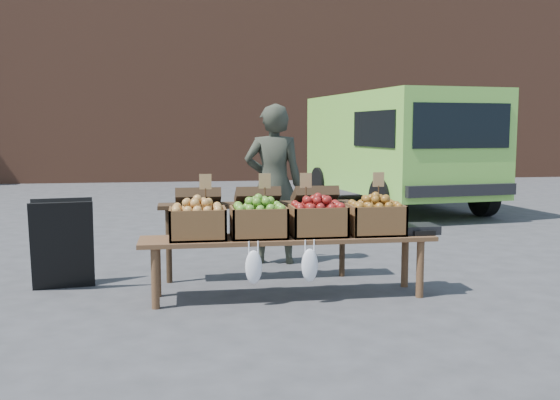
{
  "coord_description": "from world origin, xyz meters",
  "views": [
    {
      "loc": [
        -1.1,
        -5.54,
        1.55
      ],
      "look_at": [
        -0.16,
        0.53,
        0.85
      ],
      "focal_mm": 40.0,
      "sensor_mm": 36.0,
      "label": 1
    }
  ],
  "objects": [
    {
      "name": "crate_golden_apples",
      "position": [
        -0.99,
        0.03,
        0.71
      ],
      "size": [
        0.5,
        0.4,
        0.28
      ],
      "primitive_type": null,
      "color": "gold",
      "rests_on": "display_bench"
    },
    {
      "name": "chalkboard_sign",
      "position": [
        -2.28,
        0.69,
        0.44
      ],
      "size": [
        0.62,
        0.41,
        0.88
      ],
      "primitive_type": null,
      "rotation": [
        0.0,
        0.0,
        0.15
      ],
      "color": "black",
      "rests_on": "ground"
    },
    {
      "name": "brick_building",
      "position": [
        0.0,
        15.0,
        5.0
      ],
      "size": [
        24.0,
        4.0,
        10.0
      ],
      "primitive_type": "cube",
      "color": "brown",
      "rests_on": "ground"
    },
    {
      "name": "delivery_van",
      "position": [
        3.01,
        6.23,
        1.11
      ],
      "size": [
        2.9,
        5.21,
        2.22
      ],
      "primitive_type": null,
      "rotation": [
        0.0,
        0.0,
        0.13
      ],
      "color": "#7DCE47",
      "rests_on": "ground"
    },
    {
      "name": "back_table",
      "position": [
        -0.37,
        0.75,
        0.52
      ],
      "size": [
        2.1,
        0.44,
        1.04
      ],
      "primitive_type": null,
      "color": "#322215",
      "rests_on": "ground"
    },
    {
      "name": "crate_red_apples",
      "position": [
        0.11,
        0.03,
        0.71
      ],
      "size": [
        0.5,
        0.4,
        0.28
      ],
      "primitive_type": null,
      "color": "maroon",
      "rests_on": "display_bench"
    },
    {
      "name": "crate_russet_pears",
      "position": [
        -0.44,
        0.03,
        0.71
      ],
      "size": [
        0.5,
        0.4,
        0.28
      ],
      "primitive_type": null,
      "color": "#317816",
      "rests_on": "display_bench"
    },
    {
      "name": "display_bench",
      "position": [
        -0.16,
        0.03,
        0.28
      ],
      "size": [
        2.7,
        0.56,
        0.57
      ],
      "primitive_type": null,
      "color": "brown",
      "rests_on": "ground"
    },
    {
      "name": "ground",
      "position": [
        0.0,
        0.0,
        0.0
      ],
      "size": [
        80.0,
        80.0,
        0.0
      ],
      "primitive_type": "plane",
      "color": "#3E3E40"
    },
    {
      "name": "crate_green_apples",
      "position": [
        0.66,
        0.03,
        0.71
      ],
      "size": [
        0.5,
        0.4,
        0.28
      ],
      "primitive_type": null,
      "color": "brown",
      "rests_on": "display_bench"
    },
    {
      "name": "weighing_scale",
      "position": [
        1.09,
        0.03,
        0.61
      ],
      "size": [
        0.34,
        0.3,
        0.08
      ],
      "primitive_type": "cube",
      "color": "black",
      "rests_on": "display_bench"
    },
    {
      "name": "vendor",
      "position": [
        -0.08,
        1.52,
        0.92
      ],
      "size": [
        0.74,
        0.55,
        1.83
      ],
      "primitive_type": "imported",
      "rotation": [
        0.0,
        0.0,
        2.97
      ],
      "color": "#313529",
      "rests_on": "ground"
    }
  ]
}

